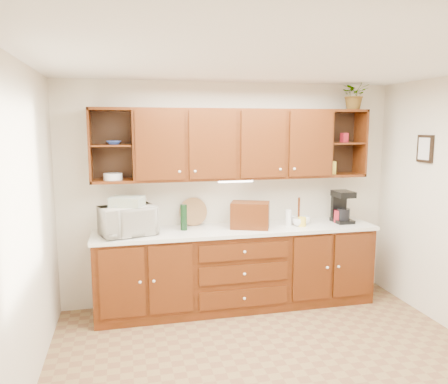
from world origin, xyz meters
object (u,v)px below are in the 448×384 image
microwave (128,221)px  potted_plant (355,94)px  bread_box (250,215)px  coffee_maker (342,207)px

microwave → potted_plant: 3.02m
bread_box → coffee_maker: (1.17, 0.05, 0.03)m
microwave → potted_plant: potted_plant is taller
microwave → potted_plant: bearing=-14.7°
potted_plant → bread_box: bearing=-174.2°
bread_box → coffee_maker: 1.17m
microwave → bread_box: (1.36, 0.01, -0.01)m
microwave → coffee_maker: size_ratio=1.46×
bread_box → coffee_maker: bearing=24.0°
potted_plant → coffee_maker: bearing=-152.0°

